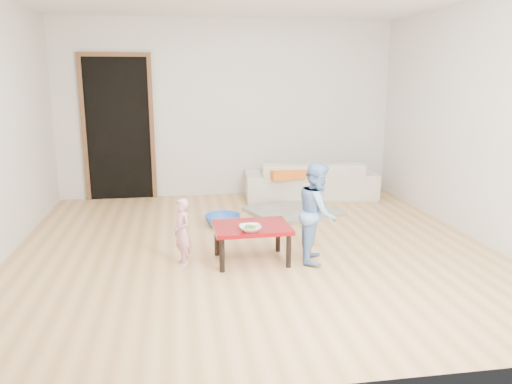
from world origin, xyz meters
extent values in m
cube|color=tan|center=(0.00, 0.00, 0.00)|extent=(5.00, 5.00, 0.01)
cube|color=silver|center=(0.00, 2.50, 1.30)|extent=(5.00, 0.02, 2.60)
cube|color=silver|center=(2.50, 0.00, 1.30)|extent=(0.02, 5.00, 2.60)
imported|color=beige|center=(1.18, 2.05, 0.28)|extent=(1.98, 0.91, 0.56)
cube|color=orange|center=(0.74, 1.84, 0.43)|extent=(0.55, 0.50, 0.13)
imported|color=white|center=(-0.12, -0.58, 0.39)|extent=(0.21, 0.21, 0.05)
imported|color=pink|center=(-0.75, -0.40, 0.33)|extent=(0.25, 0.28, 0.66)
imported|color=#5779C9|center=(0.56, -0.48, 0.49)|extent=(0.50, 0.57, 0.98)
imported|color=blue|center=(-0.25, 0.83, 0.07)|extent=(0.44, 0.44, 0.14)
camera|label=1|loc=(-0.77, -5.01, 1.79)|focal=35.00mm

